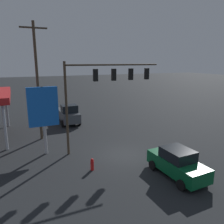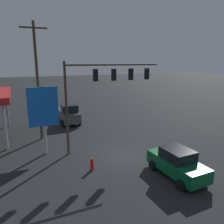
{
  "view_description": "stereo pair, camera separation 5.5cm",
  "coord_description": "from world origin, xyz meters",
  "px_view_note": "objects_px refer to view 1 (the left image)",
  "views": [
    {
      "loc": [
        7.6,
        15.05,
        7.6
      ],
      "look_at": [
        0.0,
        -2.0,
        3.22
      ],
      "focal_mm": 35.0,
      "sensor_mm": 36.0,
      "label": 1
    },
    {
      "loc": [
        7.55,
        15.07,
        7.6
      ],
      "look_at": [
        0.0,
        -2.0,
        3.22
      ],
      "focal_mm": 35.0,
      "sensor_mm": 36.0,
      "label": 2
    }
  ],
  "objects_px": {
    "price_sign": "(43,109)",
    "pickup_parked": "(68,114)",
    "utility_pole": "(37,80)",
    "sedan_far": "(177,163)",
    "fire_hydrant": "(92,164)",
    "traffic_signal_assembly": "(105,83)"
  },
  "relations": [
    {
      "from": "sedan_far",
      "to": "fire_hydrant",
      "type": "height_order",
      "value": "sedan_far"
    },
    {
      "from": "utility_pole",
      "to": "price_sign",
      "type": "height_order",
      "value": "utility_pole"
    },
    {
      "from": "price_sign",
      "to": "sedan_far",
      "type": "bearing_deg",
      "value": 135.54
    },
    {
      "from": "sedan_far",
      "to": "fire_hydrant",
      "type": "xyz_separation_m",
      "value": [
        4.95,
        -3.08,
        -0.51
      ]
    },
    {
      "from": "sedan_far",
      "to": "price_sign",
      "type": "bearing_deg",
      "value": -136.45
    },
    {
      "from": "traffic_signal_assembly",
      "to": "pickup_parked",
      "type": "distance_m",
      "value": 10.59
    },
    {
      "from": "pickup_parked",
      "to": "sedan_far",
      "type": "xyz_separation_m",
      "value": [
        -3.66,
        15.95,
        -0.16
      ]
    },
    {
      "from": "pickup_parked",
      "to": "sedan_far",
      "type": "bearing_deg",
      "value": 13.66
    },
    {
      "from": "utility_pole",
      "to": "pickup_parked",
      "type": "bearing_deg",
      "value": -128.97
    },
    {
      "from": "sedan_far",
      "to": "fire_hydrant",
      "type": "distance_m",
      "value": 5.85
    },
    {
      "from": "price_sign",
      "to": "pickup_parked",
      "type": "relative_size",
      "value": 1.07
    },
    {
      "from": "price_sign",
      "to": "utility_pole",
      "type": "bearing_deg",
      "value": -91.28
    },
    {
      "from": "price_sign",
      "to": "pickup_parked",
      "type": "xyz_separation_m",
      "value": [
        -3.87,
        -8.56,
        -2.72
      ]
    },
    {
      "from": "traffic_signal_assembly",
      "to": "fire_hydrant",
      "type": "bearing_deg",
      "value": 54.82
    },
    {
      "from": "sedan_far",
      "to": "utility_pole",
      "type": "bearing_deg",
      "value": -148.52
    },
    {
      "from": "sedan_far",
      "to": "fire_hydrant",
      "type": "relative_size",
      "value": 5.07
    },
    {
      "from": "fire_hydrant",
      "to": "pickup_parked",
      "type": "bearing_deg",
      "value": -95.7
    },
    {
      "from": "pickup_parked",
      "to": "fire_hydrant",
      "type": "relative_size",
      "value": 5.94
    },
    {
      "from": "price_sign",
      "to": "sedan_far",
      "type": "relative_size",
      "value": 1.26
    },
    {
      "from": "price_sign",
      "to": "pickup_parked",
      "type": "distance_m",
      "value": 9.78
    },
    {
      "from": "traffic_signal_assembly",
      "to": "utility_pole",
      "type": "height_order",
      "value": "utility_pole"
    },
    {
      "from": "utility_pole",
      "to": "price_sign",
      "type": "relative_size",
      "value": 1.98
    }
  ]
}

